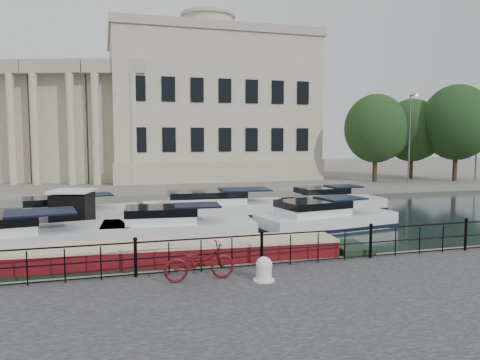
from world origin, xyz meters
The scene contains 11 objects.
ground_plane centered at (0.00, 0.00, 0.00)m, with size 160.00×160.00×0.00m, color black.
far_bank centered at (0.00, 39.00, 0.28)m, with size 120.00×42.00×0.55m, color #6B665B.
railing centered at (0.00, -2.25, 1.20)m, with size 24.14×0.14×1.22m.
civic_building centered at (-1.00, 34.71, 7.04)m, with size 53.55×31.84×16.85m.
lamp_posts centered at (26.00, 20.70, 4.80)m, with size 8.24×1.55×8.07m.
bicycle centered at (-2.22, -3.10, 1.10)m, with size 0.73×2.10×1.11m, color #4F0E11.
mooring_bollard centered at (-0.42, -3.68, 0.89)m, with size 0.64×0.64×0.72m.
narrowboat centered at (-2.92, -0.71, 0.37)m, with size 14.98×2.96×1.55m.
harbour_hut centered at (-6.44, 8.54, 0.95)m, with size 3.19×2.87×2.17m.
cabin_cruisers centered at (-0.43, 8.11, 0.37)m, with size 26.35×10.42×1.99m.
trees centered at (24.82, 22.48, 5.59)m, with size 14.03×9.35×9.29m.
Camera 1 is at (-4.82, -16.33, 4.73)m, focal length 35.00 mm.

